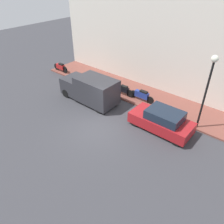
# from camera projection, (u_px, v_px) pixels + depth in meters

# --- Properties ---
(ground_plane) EXTENTS (60.00, 60.00, 0.00)m
(ground_plane) POSITION_uv_depth(u_px,v_px,m) (98.00, 128.00, 13.93)
(ground_plane) COLOR #38383D
(sidewalk) EXTENTS (3.16, 19.81, 0.12)m
(sidewalk) POSITION_uv_depth(u_px,v_px,m) (144.00, 96.00, 17.33)
(sidewalk) COLOR brown
(sidewalk) RESTS_ON ground_plane
(building_facade) EXTENTS (0.30, 19.81, 7.60)m
(building_facade) POSITION_uv_depth(u_px,v_px,m) (161.00, 43.00, 16.36)
(building_facade) COLOR silver
(building_facade) RESTS_ON ground_plane
(parked_car) EXTENTS (1.73, 3.87, 1.43)m
(parked_car) POSITION_uv_depth(u_px,v_px,m) (162.00, 121.00, 13.46)
(parked_car) COLOR maroon
(parked_car) RESTS_ON ground_plane
(delivery_van) EXTENTS (1.88, 4.63, 2.01)m
(delivery_van) POSITION_uv_depth(u_px,v_px,m) (90.00, 89.00, 16.27)
(delivery_van) COLOR #2D2D33
(delivery_van) RESTS_ON ground_plane
(scooter_silver) EXTENTS (0.30, 1.99, 0.81)m
(scooter_silver) POSITION_uv_depth(u_px,v_px,m) (107.00, 81.00, 18.32)
(scooter_silver) COLOR #B7B7BF
(scooter_silver) RESTS_ON sidewalk
(motorcycle_red) EXTENTS (0.30, 1.85, 0.82)m
(motorcycle_red) POSITION_uv_depth(u_px,v_px,m) (61.00, 67.00, 20.99)
(motorcycle_red) COLOR #B21E1E
(motorcycle_red) RESTS_ON sidewalk
(motorcycle_black) EXTENTS (0.30, 2.02, 0.77)m
(motorcycle_black) POSITION_uv_depth(u_px,v_px,m) (123.00, 89.00, 17.20)
(motorcycle_black) COLOR black
(motorcycle_black) RESTS_ON sidewalk
(motorcycle_blue) EXTENTS (0.30, 2.09, 0.83)m
(motorcycle_blue) POSITION_uv_depth(u_px,v_px,m) (142.00, 95.00, 16.39)
(motorcycle_blue) COLOR navy
(motorcycle_blue) RESTS_ON sidewalk
(streetlamp) EXTENTS (0.40, 0.40, 4.67)m
(streetlamp) POSITION_uv_depth(u_px,v_px,m) (209.00, 79.00, 12.02)
(streetlamp) COLOR black
(streetlamp) RESTS_ON sidewalk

